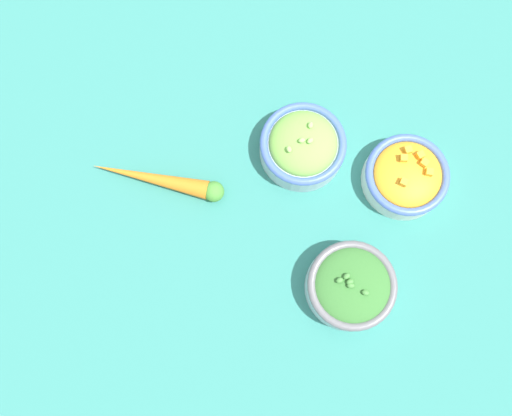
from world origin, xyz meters
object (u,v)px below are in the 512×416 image
object	(u,v)px
bowl_broccoli	(351,286)
loose_carrot	(161,180)
bowl_lettuce	(303,146)
bowl_squash	(406,176)

from	to	relation	value
bowl_broccoli	loose_carrot	xyz separation A→B (m)	(-0.29, 0.14, -0.02)
bowl_lettuce	bowl_squash	distance (m)	0.16
bowl_squash	bowl_broccoli	world-z (taller)	bowl_broccoli
bowl_broccoli	loose_carrot	distance (m)	0.32
bowl_squash	bowl_broccoli	size ratio (longest dim) A/B	0.99
bowl_squash	bowl_broccoli	xyz separation A→B (m)	(-0.08, -0.17, 0.01)
bowl_squash	bowl_broccoli	bearing A→B (deg)	-114.09
bowl_lettuce	bowl_squash	size ratio (longest dim) A/B	1.03
bowl_lettuce	loose_carrot	xyz separation A→B (m)	(-0.21, -0.07, -0.02)
bowl_squash	bowl_lettuce	bearing A→B (deg)	167.82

